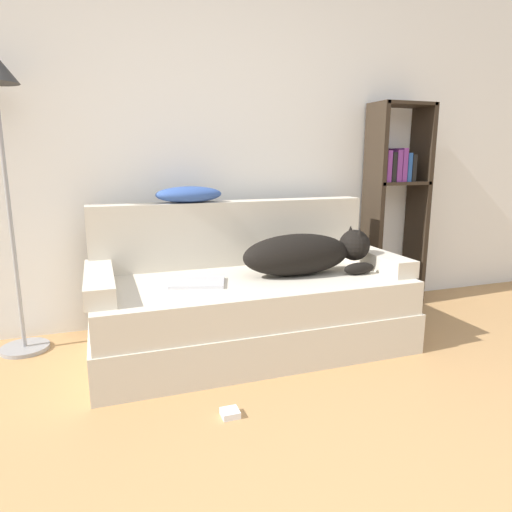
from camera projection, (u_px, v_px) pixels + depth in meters
wall_back at (191, 126)px, 3.07m from camera, size 7.30×0.06×2.70m
couch at (251, 313)px, 2.78m from camera, size 1.87×0.89×0.44m
couch_backrest at (233, 233)px, 3.03m from camera, size 1.83×0.15×0.42m
couch_arm_left at (99, 282)px, 2.44m from camera, size 0.15×0.70×0.10m
couch_arm_right at (375, 259)px, 2.99m from camera, size 0.15×0.70×0.10m
dog at (307, 253)px, 2.77m from camera, size 0.83×0.27×0.28m
laptop at (197, 282)px, 2.58m from camera, size 0.36×0.31×0.02m
throw_pillow at (189, 194)px, 2.88m from camera, size 0.42×0.20×0.10m
bookshelf at (396, 190)px, 3.49m from camera, size 0.45×0.26×1.54m
power_adapter at (230, 413)px, 2.06m from camera, size 0.08×0.08×0.03m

